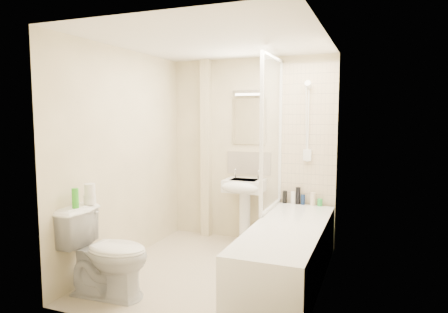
% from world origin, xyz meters
% --- Properties ---
extents(floor, '(2.50, 2.50, 0.00)m').
position_xyz_m(floor, '(0.00, 0.00, 0.00)').
color(floor, beige).
rests_on(floor, ground).
extents(wall_back, '(2.20, 0.02, 2.40)m').
position_xyz_m(wall_back, '(0.00, 1.25, 1.20)').
color(wall_back, beige).
rests_on(wall_back, ground).
extents(wall_left, '(0.02, 2.50, 2.40)m').
position_xyz_m(wall_left, '(-1.10, 0.00, 1.20)').
color(wall_left, beige).
rests_on(wall_left, ground).
extents(wall_right, '(0.02, 2.50, 2.40)m').
position_xyz_m(wall_right, '(1.10, 0.00, 1.20)').
color(wall_right, beige).
rests_on(wall_right, ground).
extents(ceiling, '(2.20, 2.50, 0.02)m').
position_xyz_m(ceiling, '(0.00, 0.00, 2.40)').
color(ceiling, white).
rests_on(ceiling, wall_back).
extents(tile_back, '(0.70, 0.01, 1.75)m').
position_xyz_m(tile_back, '(0.75, 1.24, 1.42)').
color(tile_back, beige).
rests_on(tile_back, wall_back).
extents(tile_right, '(0.01, 2.10, 1.75)m').
position_xyz_m(tile_right, '(1.09, 0.12, 1.42)').
color(tile_right, beige).
rests_on(tile_right, wall_right).
extents(pipe_boxing, '(0.12, 0.12, 2.40)m').
position_xyz_m(pipe_boxing, '(-0.62, 1.19, 1.20)').
color(pipe_boxing, beige).
rests_on(pipe_boxing, ground).
extents(splashback, '(0.60, 0.02, 0.30)m').
position_xyz_m(splashback, '(-0.02, 1.24, 1.03)').
color(splashback, beige).
rests_on(splashback, wall_back).
extents(mirror, '(0.46, 0.01, 0.60)m').
position_xyz_m(mirror, '(-0.02, 1.24, 1.58)').
color(mirror, white).
rests_on(mirror, wall_back).
extents(strip_light, '(0.42, 0.07, 0.07)m').
position_xyz_m(strip_light, '(-0.02, 1.22, 1.95)').
color(strip_light, silver).
rests_on(strip_light, wall_back).
extents(bathtub, '(0.70, 2.10, 0.55)m').
position_xyz_m(bathtub, '(0.75, 0.12, 0.29)').
color(bathtub, white).
rests_on(bathtub, ground).
extents(shower_screen, '(0.04, 0.92, 1.80)m').
position_xyz_m(shower_screen, '(0.40, 0.80, 1.45)').
color(shower_screen, white).
rests_on(shower_screen, bathtub).
extents(shower_fixture, '(0.10, 0.16, 0.99)m').
position_xyz_m(shower_fixture, '(0.75, 1.19, 1.55)').
color(shower_fixture, white).
rests_on(shower_fixture, wall_back).
extents(pedestal_sink, '(0.50, 0.47, 0.96)m').
position_xyz_m(pedestal_sink, '(-0.02, 1.01, 0.67)').
color(pedestal_sink, white).
rests_on(pedestal_sink, ground).
extents(bottle_black_a, '(0.06, 0.06, 0.16)m').
position_xyz_m(bottle_black_a, '(0.48, 1.16, 0.63)').
color(bottle_black_a, black).
rests_on(bottle_black_a, bathtub).
extents(bottle_white_a, '(0.06, 0.06, 0.15)m').
position_xyz_m(bottle_white_a, '(0.59, 1.16, 0.63)').
color(bottle_white_a, white).
rests_on(bottle_white_a, bathtub).
extents(bottle_black_b, '(0.06, 0.06, 0.22)m').
position_xyz_m(bottle_black_b, '(0.65, 1.16, 0.66)').
color(bottle_black_b, black).
rests_on(bottle_black_b, bathtub).
extents(bottle_blue, '(0.05, 0.05, 0.13)m').
position_xyz_m(bottle_blue, '(0.71, 1.16, 0.61)').
color(bottle_blue, navy).
rests_on(bottle_blue, bathtub).
extents(bottle_cream, '(0.07, 0.07, 0.16)m').
position_xyz_m(bottle_cream, '(0.84, 1.16, 0.63)').
color(bottle_cream, beige).
rests_on(bottle_cream, bathtub).
extents(bottle_green, '(0.06, 0.06, 0.09)m').
position_xyz_m(bottle_green, '(0.92, 1.16, 0.59)').
color(bottle_green, green).
rests_on(bottle_green, bathtub).
extents(toilet, '(0.54, 0.85, 0.82)m').
position_xyz_m(toilet, '(-0.72, -0.85, 0.41)').
color(toilet, white).
rests_on(toilet, ground).
extents(toilet_roll_lower, '(0.12, 0.12, 0.09)m').
position_xyz_m(toilet_roll_lower, '(-0.98, -0.74, 0.87)').
color(toilet_roll_lower, white).
rests_on(toilet_roll_lower, toilet).
extents(toilet_roll_upper, '(0.10, 0.10, 0.11)m').
position_xyz_m(toilet_roll_upper, '(-0.95, -0.77, 0.97)').
color(toilet_roll_upper, white).
rests_on(toilet_roll_upper, toilet_roll_lower).
extents(green_bottle, '(0.06, 0.06, 0.18)m').
position_xyz_m(green_bottle, '(-0.99, -0.93, 0.91)').
color(green_bottle, green).
rests_on(green_bottle, toilet).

